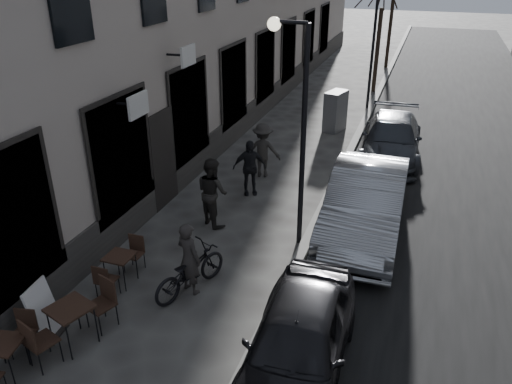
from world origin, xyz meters
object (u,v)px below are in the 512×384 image
Objects in this scene: sign_board at (45,316)px; car_mid at (366,203)px; car_far at (391,139)px; streetlamp_near at (297,113)px; streetlamp_far at (370,34)px; car_near at (298,341)px; utility_cabinet at (335,111)px; pedestrian_mid at (263,150)px; bistro_set_b at (72,322)px; pedestrian_far at (249,168)px; pedestrian_near at (212,192)px; bistro_set_c at (121,266)px; bicycle at (190,271)px; bistro_set_a at (6,356)px.

car_mid reaches higher than sign_board.
sign_board is at bearing -117.15° from car_far.
streetlamp_far is (0.00, 12.00, 0.00)m from streetlamp_near.
car_near is (4.46, 0.59, 0.23)m from sign_board.
streetlamp_far reaches higher than car_mid.
pedestrian_mid is (-1.26, -5.02, 0.07)m from utility_cabinet.
streetlamp_far is at bearing 95.24° from utility_cabinet.
car_near is at bearing -73.64° from streetlamp_near.
utility_cabinet is (-0.62, 8.44, -2.40)m from streetlamp_near.
bistro_set_b is at bearing -128.15° from car_mid.
pedestrian_far reaches higher than bistro_set_b.
streetlamp_far reaches higher than pedestrian_far.
sign_board is 0.67× the size of pedestrian_far.
pedestrian_near is at bearing -124.67° from car_far.
bistro_set_c is 0.74× the size of bicycle.
streetlamp_near is 6.27m from sign_board.
sign_board is 13.31m from utility_cabinet.
car_near is at bearing 161.87° from pedestrian_near.
streetlamp_near is at bearing 48.54° from bistro_set_a.
streetlamp_near reaches higher than bistro_set_b.
pedestrian_far is at bearing -85.84° from utility_cabinet.
bistro_set_b is at bearing -114.39° from car_far.
sign_board reaches higher than bicycle.
bistro_set_a is (-3.24, -17.58, -2.74)m from streetlamp_far.
pedestrian_mid reaches higher than car_mid.
streetlamp_near is 3.17× the size of pedestrian_far.
bistro_set_c is 3.11m from pedestrian_near.
car_far is (0.51, 10.22, 0.01)m from car_near.
bistro_set_a is 4.69m from car_near.
car_mid is at bearing 31.18° from streetlamp_near.
car_far is at bearing -28.87° from utility_cabinet.
bistro_set_c is 6.31m from pedestrian_mid.
bistro_set_b is 1.24× the size of bistro_set_c.
bistro_set_c is 11.47m from utility_cabinet.
pedestrian_near is (1.17, 4.78, 0.45)m from sign_board.
streetlamp_near is 3.56× the size of bistro_set_a.
sign_board is 2.75m from bicycle.
streetlamp_far is at bearing 79.42° from bistro_set_c.
car_near is at bearing -85.81° from streetlamp_far.
streetlamp_far reaches higher than pedestrian_mid.
streetlamp_far is 15.32m from bistro_set_c.
bistro_set_b is 1.00× the size of pedestrian_mid.
bistro_set_b is at bearing -125.39° from pedestrian_far.
streetlamp_near is at bearing -151.46° from pedestrian_near.
bicycle is 6.01m from pedestrian_mid.
car_near is (2.61, -1.44, 0.19)m from bicycle.
bistro_set_c is at bearing -136.28° from streetlamp_near.
car_mid reaches higher than car_near.
pedestrian_far reaches higher than car_far.
car_far reaches higher than bistro_set_b.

